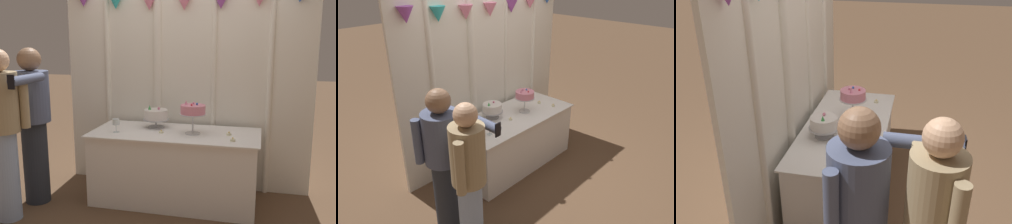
{
  "view_description": "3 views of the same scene",
  "coord_description": "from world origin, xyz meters",
  "views": [
    {
      "loc": [
        0.83,
        -3.53,
        1.68
      ],
      "look_at": [
        -0.11,
        0.25,
        0.91
      ],
      "focal_mm": 40.62,
      "sensor_mm": 36.0,
      "label": 1
    },
    {
      "loc": [
        -2.84,
        -2.48,
        2.57
      ],
      "look_at": [
        -0.11,
        0.13,
        0.81
      ],
      "focal_mm": 34.58,
      "sensor_mm": 36.0,
      "label": 2
    },
    {
      "loc": [
        -3.01,
        -0.53,
        2.35
      ],
      "look_at": [
        0.07,
        0.14,
        0.84
      ],
      "focal_mm": 39.22,
      "sensor_mm": 36.0,
      "label": 3
    }
  ],
  "objects": [
    {
      "name": "tealight_near_right",
      "position": [
        0.59,
        -0.11,
        0.74
      ],
      "size": [
        0.05,
        0.05,
        0.04
      ],
      "color": "beige",
      "rests_on": "cake_table"
    },
    {
      "name": "cake_table",
      "position": [
        0.0,
        0.1,
        0.37
      ],
      "size": [
        1.69,
        0.77,
        0.73
      ],
      "color": "white",
      "rests_on": "ground_plane"
    },
    {
      "name": "ground_plane",
      "position": [
        0.0,
        0.0,
        0.0
      ],
      "size": [
        24.0,
        24.0,
        0.0
      ],
      "primitive_type": "plane",
      "color": "brown"
    },
    {
      "name": "cake_display_nearright",
      "position": [
        0.18,
        0.07,
        0.96
      ],
      "size": [
        0.27,
        0.27,
        0.34
      ],
      "color": "silver",
      "rests_on": "cake_table"
    },
    {
      "name": "tealight_near_left",
      "position": [
        0.54,
        0.1,
        0.74
      ],
      "size": [
        0.05,
        0.05,
        0.04
      ],
      "color": "beige",
      "rests_on": "cake_table"
    },
    {
      "name": "wine_glass",
      "position": [
        -0.58,
        -0.05,
        0.83
      ],
      "size": [
        0.07,
        0.07,
        0.14
      ],
      "color": "silver",
      "rests_on": "cake_table"
    },
    {
      "name": "guest_girl_blue_dress",
      "position": [
        -1.38,
        -0.26,
        0.86
      ],
      "size": [
        0.48,
        0.8,
        1.58
      ],
      "color": "#282D38",
      "rests_on": "ground_plane"
    },
    {
      "name": "guest_man_dark_suit",
      "position": [
        -1.41,
        -0.67,
        0.87
      ],
      "size": [
        0.42,
        0.42,
        1.58
      ],
      "color": "#93ADD6",
      "rests_on": "ground_plane"
    },
    {
      "name": "tealight_far_left",
      "position": [
        -0.13,
        0.04,
        0.74
      ],
      "size": [
        0.05,
        0.05,
        0.03
      ],
      "color": "beige",
      "rests_on": "cake_table"
    },
    {
      "name": "cake_display_nearleft",
      "position": [
        -0.24,
        0.25,
        0.86
      ],
      "size": [
        0.28,
        0.28,
        0.24
      ],
      "color": "#B2B2B7",
      "rests_on": "cake_table"
    },
    {
      "name": "draped_curtain",
      "position": [
        -0.02,
        0.56,
        1.3
      ],
      "size": [
        2.74,
        0.17,
        2.44
      ],
      "color": "white",
      "rests_on": "ground_plane"
    }
  ]
}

